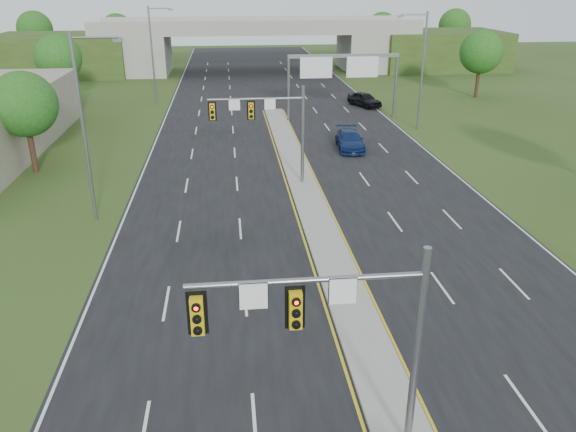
{
  "coord_description": "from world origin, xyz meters",
  "views": [
    {
      "loc": [
        -5.16,
        -12.96,
        13.56
      ],
      "look_at": [
        -2.44,
        12.02,
        3.0
      ],
      "focal_mm": 35.0,
      "sensor_mm": 36.0,
      "label": 1
    }
  ],
  "objects_px": {
    "signal_mast_near": "(342,326)",
    "car_far_c": "(364,99)",
    "signal_mast_far": "(270,120)",
    "overpass": "(257,49)",
    "car_far_b": "(350,140)",
    "sign_gantry": "(342,69)"
  },
  "relations": [
    {
      "from": "car_far_c",
      "to": "signal_mast_near",
      "type": "bearing_deg",
      "value": -128.86
    },
    {
      "from": "signal_mast_near",
      "to": "overpass",
      "type": "bearing_deg",
      "value": 88.38
    },
    {
      "from": "signal_mast_near",
      "to": "sign_gantry",
      "type": "relative_size",
      "value": 0.6
    },
    {
      "from": "sign_gantry",
      "to": "car_far_c",
      "type": "xyz_separation_m",
      "value": [
        4.06,
        6.11,
        -4.41
      ]
    },
    {
      "from": "sign_gantry",
      "to": "overpass",
      "type": "bearing_deg",
      "value": 100.79
    },
    {
      "from": "car_far_b",
      "to": "overpass",
      "type": "bearing_deg",
      "value": 100.88
    },
    {
      "from": "signal_mast_near",
      "to": "sign_gantry",
      "type": "distance_m",
      "value": 45.88
    },
    {
      "from": "car_far_b",
      "to": "signal_mast_far",
      "type": "bearing_deg",
      "value": -126.81
    },
    {
      "from": "signal_mast_near",
      "to": "car_far_c",
      "type": "relative_size",
      "value": 1.47
    },
    {
      "from": "signal_mast_near",
      "to": "car_far_b",
      "type": "distance_m",
      "value": 34.73
    },
    {
      "from": "signal_mast_far",
      "to": "signal_mast_near",
      "type": "bearing_deg",
      "value": -90.0
    },
    {
      "from": "sign_gantry",
      "to": "car_far_b",
      "type": "height_order",
      "value": "sign_gantry"
    },
    {
      "from": "signal_mast_far",
      "to": "car_far_c",
      "type": "distance_m",
      "value": 29.42
    },
    {
      "from": "car_far_c",
      "to": "sign_gantry",
      "type": "bearing_deg",
      "value": -148.2
    },
    {
      "from": "signal_mast_far",
      "to": "overpass",
      "type": "distance_m",
      "value": 55.13
    },
    {
      "from": "overpass",
      "to": "car_far_b",
      "type": "relative_size",
      "value": 15.07
    },
    {
      "from": "sign_gantry",
      "to": "signal_mast_near",
      "type": "bearing_deg",
      "value": -101.25
    },
    {
      "from": "sign_gantry",
      "to": "car_far_c",
      "type": "bearing_deg",
      "value": 56.38
    },
    {
      "from": "overpass",
      "to": "car_far_c",
      "type": "bearing_deg",
      "value": -69.65
    },
    {
      "from": "signal_mast_near",
      "to": "car_far_c",
      "type": "xyz_separation_m",
      "value": [
        13.01,
        51.1,
        -3.89
      ]
    },
    {
      "from": "overpass",
      "to": "sign_gantry",
      "type": "bearing_deg",
      "value": -79.21
    },
    {
      "from": "sign_gantry",
      "to": "overpass",
      "type": "height_order",
      "value": "overpass"
    }
  ]
}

